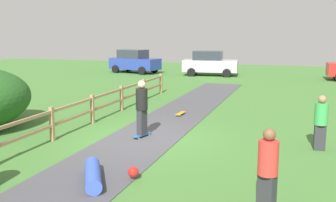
# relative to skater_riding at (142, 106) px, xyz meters

# --- Properties ---
(ground_plane) EXTENTS (60.00, 60.00, 0.00)m
(ground_plane) POSITION_rel_skater_riding_xyz_m (0.06, 0.00, -1.06)
(ground_plane) COLOR #427533
(asphalt_path) EXTENTS (2.40, 28.00, 0.02)m
(asphalt_path) POSITION_rel_skater_riding_xyz_m (0.06, 0.00, -1.05)
(asphalt_path) COLOR #47474C
(asphalt_path) RESTS_ON ground_plane
(wooden_fence) EXTENTS (0.12, 18.12, 1.10)m
(wooden_fence) POSITION_rel_skater_riding_xyz_m (-2.54, 0.00, -0.39)
(wooden_fence) COLOR #997A51
(wooden_fence) RESTS_ON ground_plane
(skater_riding) EXTENTS (0.47, 0.82, 1.86)m
(skater_riding) POSITION_rel_skater_riding_xyz_m (0.00, 0.00, 0.00)
(skater_riding) COLOR #265999
(skater_riding) RESTS_ON asphalt_path
(skater_fallen) EXTENTS (1.49, 1.57, 0.36)m
(skater_fallen) POSITION_rel_skater_riding_xyz_m (0.49, -3.99, -0.86)
(skater_fallen) COLOR blue
(skater_fallen) RESTS_ON asphalt_path
(skateboard_loose) EXTENTS (0.25, 0.81, 0.08)m
(skateboard_loose) POSITION_rel_skater_riding_xyz_m (0.21, 3.71, -0.97)
(skateboard_loose) COLOR #BF8C19
(skateboard_loose) RESTS_ON asphalt_path
(bystander_red) EXTENTS (0.51, 0.51, 1.69)m
(bystander_red) POSITION_rel_skater_riding_xyz_m (4.33, -4.36, -0.13)
(bystander_red) COLOR #2D2D33
(bystander_red) RESTS_ON ground_plane
(bystander_green) EXTENTS (0.42, 0.42, 1.63)m
(bystander_green) POSITION_rel_skater_riding_xyz_m (5.45, 0.37, -0.17)
(bystander_green) COLOR #2D2D33
(bystander_green) RESTS_ON ground_plane
(parked_car_silver) EXTENTS (4.35, 2.32, 1.92)m
(parked_car_silver) POSITION_rel_skater_riding_xyz_m (-1.92, 18.64, -0.10)
(parked_car_silver) COLOR #B7B7BC
(parked_car_silver) RESTS_ON ground_plane
(parked_car_blue) EXTENTS (4.48, 2.71, 1.92)m
(parked_car_blue) POSITION_rel_skater_riding_xyz_m (-8.30, 18.65, -0.10)
(parked_car_blue) COLOR #283D99
(parked_car_blue) RESTS_ON ground_plane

